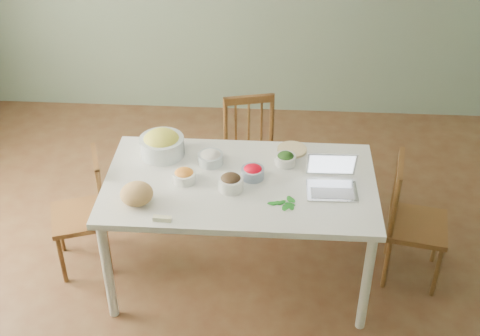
# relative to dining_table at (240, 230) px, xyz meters

# --- Properties ---
(floor) EXTENTS (5.00, 5.00, 0.00)m
(floor) POSITION_rel_dining_table_xyz_m (-0.11, -0.17, -0.40)
(floor) COLOR #4C2918
(floor) RESTS_ON ground
(dining_table) EXTENTS (1.70, 0.95, 0.80)m
(dining_table) POSITION_rel_dining_table_xyz_m (0.00, 0.00, 0.00)
(dining_table) COLOR silver
(dining_table) RESTS_ON floor
(chair_far) EXTENTS (0.49, 0.47, 0.92)m
(chair_far) POSITION_rel_dining_table_xyz_m (0.05, 0.71, 0.06)
(chair_far) COLOR #3F260E
(chair_far) RESTS_ON floor
(chair_left) EXTENTS (0.47, 0.48, 0.86)m
(chair_left) POSITION_rel_dining_table_xyz_m (-1.09, 0.06, 0.03)
(chair_left) COLOR #3F260E
(chair_left) RESTS_ON floor
(chair_right) EXTENTS (0.45, 0.46, 0.90)m
(chair_right) POSITION_rel_dining_table_xyz_m (1.16, 0.08, 0.05)
(chair_right) COLOR #3F260E
(chair_right) RESTS_ON floor
(bread_boule) EXTENTS (0.21, 0.21, 0.13)m
(bread_boule) POSITION_rel_dining_table_xyz_m (-0.60, -0.25, 0.46)
(bread_boule) COLOR tan
(bread_boule) RESTS_ON dining_table
(butter_stick) EXTENTS (0.11, 0.04, 0.03)m
(butter_stick) POSITION_rel_dining_table_xyz_m (-0.42, -0.41, 0.41)
(butter_stick) COLOR #FDF7CA
(butter_stick) RESTS_ON dining_table
(bowl_squash) EXTENTS (0.34, 0.34, 0.17)m
(bowl_squash) POSITION_rel_dining_table_xyz_m (-0.53, 0.27, 0.48)
(bowl_squash) COLOR gold
(bowl_squash) RESTS_ON dining_table
(bowl_carrot) EXTENTS (0.17, 0.17, 0.08)m
(bowl_carrot) POSITION_rel_dining_table_xyz_m (-0.35, -0.02, 0.44)
(bowl_carrot) COLOR orange
(bowl_carrot) RESTS_ON dining_table
(bowl_onion) EXTENTS (0.21, 0.21, 0.09)m
(bowl_onion) POSITION_rel_dining_table_xyz_m (-0.20, 0.19, 0.44)
(bowl_onion) COLOR white
(bowl_onion) RESTS_ON dining_table
(bowl_mushroom) EXTENTS (0.20, 0.20, 0.10)m
(bowl_mushroom) POSITION_rel_dining_table_xyz_m (-0.05, -0.08, 0.45)
(bowl_mushroom) COLOR black
(bowl_mushroom) RESTS_ON dining_table
(bowl_redpep) EXTENTS (0.17, 0.17, 0.09)m
(bowl_redpep) POSITION_rel_dining_table_xyz_m (0.08, 0.05, 0.44)
(bowl_redpep) COLOR red
(bowl_redpep) RESTS_ON dining_table
(bowl_broccoli) EXTENTS (0.14, 0.14, 0.08)m
(bowl_broccoli) POSITION_rel_dining_table_xyz_m (0.28, 0.21, 0.44)
(bowl_broccoli) COLOR #143D08
(bowl_broccoli) RESTS_ON dining_table
(flatbread) EXTENTS (0.22, 0.22, 0.02)m
(flatbread) POSITION_rel_dining_table_xyz_m (0.33, 0.37, 0.41)
(flatbread) COLOR beige
(flatbread) RESTS_ON dining_table
(basil_bunch) EXTENTS (0.19, 0.19, 0.02)m
(basil_bunch) POSITION_rel_dining_table_xyz_m (0.26, -0.21, 0.41)
(basil_bunch) COLOR #0B6711
(basil_bunch) RESTS_ON dining_table
(laptop) EXTENTS (0.31, 0.28, 0.21)m
(laptop) POSITION_rel_dining_table_xyz_m (0.57, -0.08, 0.50)
(laptop) COLOR silver
(laptop) RESTS_ON dining_table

